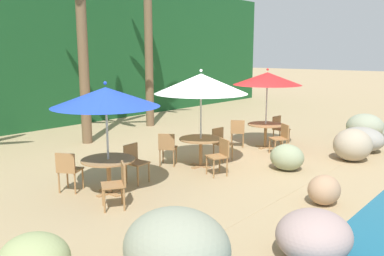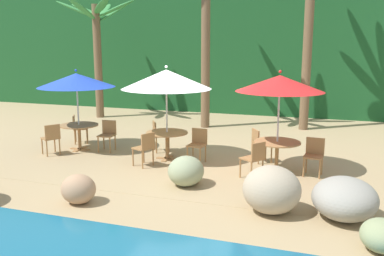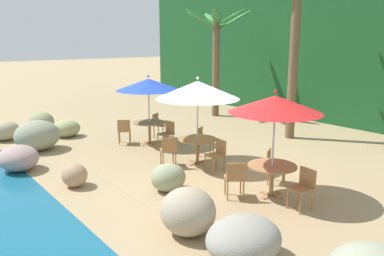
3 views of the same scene
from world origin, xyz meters
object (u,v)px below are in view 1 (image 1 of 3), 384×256
umbrella_white (201,84)px  umbrella_red (267,79)px  chair_blue_seaward (134,160)px  chair_blue_inland (68,169)px  chair_white_seaward (221,141)px  chair_white_inland (167,147)px  dining_table_red (266,128)px  chair_red_seaward (279,127)px  dining_table_white (201,143)px  palm_tree_third (148,6)px  dining_table_blue (108,165)px  umbrella_blue (106,97)px  chair_red_inland (238,131)px  chair_red_left (281,137)px  chair_blue_left (118,182)px  chair_white_left (220,154)px

umbrella_white → umbrella_red: bearing=-3.5°
chair_blue_seaward → chair_blue_inland: bearing=158.8°
chair_white_seaward → chair_white_inland: (-1.39, 0.66, 0.00)m
chair_white_seaward → dining_table_red: 2.05m
chair_red_seaward → chair_white_inland: bearing=168.9°
dining_table_white → chair_red_seaward: bearing=-2.7°
chair_red_seaward → palm_tree_third: bearing=96.2°
dining_table_blue → dining_table_red: bearing=-3.2°
chair_white_seaward → umbrella_red: umbrella_red is taller
chair_white_seaward → palm_tree_third: size_ratio=0.13×
chair_white_inland → palm_tree_third: 7.21m
umbrella_blue → dining_table_white: bearing=-3.0°
chair_red_seaward → chair_red_inland: size_ratio=1.00×
chair_blue_seaward → umbrella_red: umbrella_red is taller
chair_blue_inland → dining_table_white: 3.40m
chair_red_inland → chair_red_left: bearing=-84.6°
chair_blue_seaward → palm_tree_third: palm_tree_third is taller
chair_blue_left → palm_tree_third: (6.32, 5.91, 4.12)m
chair_white_inland → chair_red_seaward: same height
chair_white_inland → chair_white_seaward: bearing=-25.4°
dining_table_white → dining_table_blue: bearing=177.0°
umbrella_red → umbrella_blue: bearing=176.8°
dining_table_white → chair_white_inland: (-0.54, 0.67, -0.10)m
chair_white_left → umbrella_red: 3.59m
chair_white_seaward → chair_red_inland: (1.51, 0.48, 0.00)m
umbrella_blue → umbrella_white: (2.79, -0.14, 0.11)m
dining_table_blue → dining_table_red: (5.69, -0.32, 0.00)m
dining_table_red → chair_white_left: bearing=-168.6°
chair_white_inland → chair_red_inland: size_ratio=1.00×
umbrella_blue → dining_table_blue: 1.40m
dining_table_blue → palm_tree_third: size_ratio=0.16×
dining_table_white → chair_red_left: size_ratio=1.26×
chair_white_left → chair_red_inland: 2.92m
chair_blue_inland → chair_blue_left: 1.46m
dining_table_red → umbrella_blue: bearing=176.8°
umbrella_white → chair_white_left: umbrella_white is taller
chair_white_left → palm_tree_third: (3.41, 6.10, 4.12)m
umbrella_blue → chair_red_seaward: 6.72m
chair_white_seaward → palm_tree_third: palm_tree_third is taller
chair_blue_seaward → chair_blue_left: 1.53m
chair_white_left → dining_table_blue: bearing=159.2°
dining_table_white → palm_tree_third: size_ratio=0.16×
chair_white_seaward → dining_table_white: bearing=-179.6°
dining_table_blue → chair_white_left: bearing=-20.8°
chair_white_inland → chair_white_left: same height
chair_blue_inland → dining_table_red: (6.19, -1.01, 0.10)m
dining_table_blue → chair_white_seaward: 3.65m
chair_white_inland → dining_table_blue: bearing=-167.0°
umbrella_blue → dining_table_red: umbrella_blue is taller
chair_white_left → chair_red_left: 2.75m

